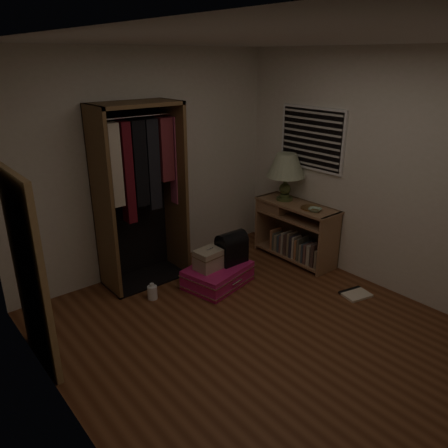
% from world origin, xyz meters
% --- Properties ---
extents(ground, '(4.00, 4.00, 0.00)m').
position_xyz_m(ground, '(0.00, 0.00, 0.00)').
color(ground, '#5D311A').
rests_on(ground, ground).
extents(room_walls, '(3.52, 4.02, 2.60)m').
position_xyz_m(room_walls, '(0.08, 0.04, 1.50)').
color(room_walls, silver).
rests_on(room_walls, ground).
extents(console_bookshelf, '(0.42, 1.12, 0.75)m').
position_xyz_m(console_bookshelf, '(1.54, 1.02, 0.40)').
color(console_bookshelf, '#936847').
rests_on(console_bookshelf, ground).
extents(open_wardrobe, '(1.03, 0.50, 2.05)m').
position_xyz_m(open_wardrobe, '(-0.21, 1.77, 1.21)').
color(open_wardrobe, brown).
rests_on(open_wardrobe, ground).
extents(floor_mirror, '(0.06, 0.80, 1.70)m').
position_xyz_m(floor_mirror, '(-1.70, 1.00, 0.85)').
color(floor_mirror, '#9D7A4C').
rests_on(floor_mirror, ground).
extents(pink_suitcase, '(0.86, 0.70, 0.23)m').
position_xyz_m(pink_suitcase, '(0.32, 1.09, 0.12)').
color(pink_suitcase, '#C31760').
rests_on(pink_suitcase, ground).
extents(train_case, '(0.36, 0.27, 0.25)m').
position_xyz_m(train_case, '(0.23, 1.11, 0.35)').
color(train_case, tan).
rests_on(train_case, pink_suitcase).
extents(black_bag, '(0.34, 0.22, 0.37)m').
position_xyz_m(black_bag, '(0.52, 1.08, 0.42)').
color(black_bag, black).
rests_on(black_bag, pink_suitcase).
extents(table_lamp, '(0.49, 0.49, 0.61)m').
position_xyz_m(table_lamp, '(1.54, 1.22, 1.19)').
color(table_lamp, '#414E26').
rests_on(table_lamp, console_bookshelf).
extents(brass_tray, '(0.29, 0.29, 0.01)m').
position_xyz_m(brass_tray, '(1.54, 0.78, 0.76)').
color(brass_tray, olive).
rests_on(brass_tray, console_bookshelf).
extents(ceramic_bowl, '(0.20, 0.20, 0.04)m').
position_xyz_m(ceramic_bowl, '(1.49, 0.68, 0.77)').
color(ceramic_bowl, '#97B596').
rests_on(ceramic_bowl, console_bookshelf).
extents(white_jug, '(0.11, 0.11, 0.19)m').
position_xyz_m(white_jug, '(-0.44, 1.29, 0.08)').
color(white_jug, white).
rests_on(white_jug, ground).
extents(floor_book, '(0.34, 0.30, 0.03)m').
position_xyz_m(floor_book, '(1.35, -0.07, 0.01)').
color(floor_book, '#F4E7CD').
rests_on(floor_book, ground).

